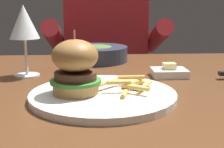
% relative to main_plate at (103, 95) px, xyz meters
% --- Properties ---
extents(dining_table, '(1.23, 0.80, 0.74)m').
position_rel_main_plate_xyz_m(dining_table, '(-0.01, 0.14, -0.10)').
color(dining_table, '#56331C').
rests_on(dining_table, ground).
extents(main_plate, '(0.30, 0.30, 0.01)m').
position_rel_main_plate_xyz_m(main_plate, '(0.00, 0.00, 0.00)').
color(main_plate, white).
rests_on(main_plate, dining_table).
extents(burger_sandwich, '(0.10, 0.10, 0.13)m').
position_rel_main_plate_xyz_m(burger_sandwich, '(-0.05, -0.01, 0.06)').
color(burger_sandwich, '#B78447').
rests_on(burger_sandwich, main_plate).
extents(fries_pile, '(0.12, 0.12, 0.02)m').
position_rel_main_plate_xyz_m(fries_pile, '(0.06, 0.01, 0.02)').
color(fries_pile, '#E0B251').
rests_on(fries_pile, main_plate).
extents(wine_glass, '(0.08, 0.08, 0.19)m').
position_rel_main_plate_xyz_m(wine_glass, '(-0.19, 0.21, 0.13)').
color(wine_glass, silver).
rests_on(wine_glass, dining_table).
extents(butter_dish, '(0.09, 0.07, 0.04)m').
position_rel_main_plate_xyz_m(butter_dish, '(0.18, 0.18, 0.00)').
color(butter_dish, white).
rests_on(butter_dish, dining_table).
extents(soup_bowl, '(0.20, 0.20, 0.05)m').
position_rel_main_plate_xyz_m(soup_bowl, '(-0.01, 0.41, 0.02)').
color(soup_bowl, '#2D384C').
rests_on(soup_bowl, dining_table).
extents(diner_person, '(0.51, 0.36, 1.18)m').
position_rel_main_plate_xyz_m(diner_person, '(0.04, 0.82, -0.18)').
color(diner_person, '#282833').
rests_on(diner_person, ground).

